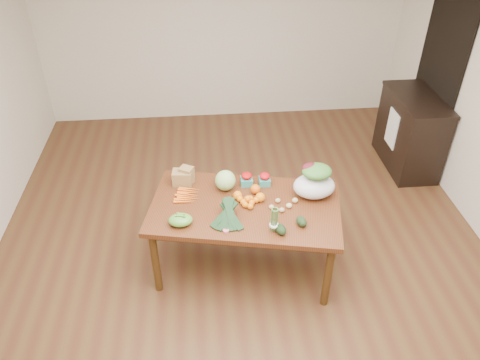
{
  "coord_description": "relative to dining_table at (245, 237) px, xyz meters",
  "views": [
    {
      "loc": [
        -0.34,
        -3.37,
        3.37
      ],
      "look_at": [
        -0.03,
        0.0,
        0.92
      ],
      "focal_mm": 35.0,
      "sensor_mm": 36.0,
      "label": 1
    }
  ],
  "objects": [
    {
      "name": "floor",
      "position": [
        -0.01,
        0.15,
        -0.38
      ],
      "size": [
        6.0,
        6.0,
        0.0
      ],
      "primitive_type": "plane",
      "color": "#52361C",
      "rests_on": "ground"
    },
    {
      "name": "room_walls",
      "position": [
        -0.01,
        0.15,
        0.97
      ],
      "size": [
        5.02,
        6.02,
        2.7
      ],
      "color": "beige",
      "rests_on": "floor"
    },
    {
      "name": "dining_table",
      "position": [
        0.0,
        0.0,
        0.0
      ],
      "size": [
        1.83,
        1.25,
        0.75
      ],
      "primitive_type": "cube",
      "rotation": [
        0.0,
        0.0,
        -0.2
      ],
      "color": "#562C14",
      "rests_on": "floor"
    },
    {
      "name": "doorway_dark",
      "position": [
        2.47,
        1.75,
        0.68
      ],
      "size": [
        0.02,
        1.0,
        2.1
      ],
      "primitive_type": "cube",
      "color": "black",
      "rests_on": "floor"
    },
    {
      "name": "cabinet",
      "position": [
        2.21,
        1.58,
        0.1
      ],
      "size": [
        0.52,
        1.02,
        0.94
      ],
      "primitive_type": "cube",
      "color": "black",
      "rests_on": "floor"
    },
    {
      "name": "dish_towel",
      "position": [
        1.95,
        1.55,
        0.18
      ],
      "size": [
        0.02,
        0.28,
        0.45
      ],
      "primitive_type": "cube",
      "color": "white",
      "rests_on": "cabinet"
    },
    {
      "name": "paper_bag",
      "position": [
        -0.55,
        0.39,
        0.46
      ],
      "size": [
        0.27,
        0.24,
        0.17
      ],
      "primitive_type": null,
      "rotation": [
        0.0,
        0.0,
        -0.2
      ],
      "color": "olive",
      "rests_on": "dining_table"
    },
    {
      "name": "cabbage",
      "position": [
        -0.16,
        0.27,
        0.47
      ],
      "size": [
        0.19,
        0.19,
        0.19
      ],
      "primitive_type": "sphere",
      "color": "#AECF77",
      "rests_on": "dining_table"
    },
    {
      "name": "strawberry_basket_a",
      "position": [
        0.05,
        0.32,
        0.42
      ],
      "size": [
        0.13,
        0.13,
        0.1
      ],
      "primitive_type": null,
      "rotation": [
        0.0,
        0.0,
        -0.2
      ],
      "color": "#B20D0B",
      "rests_on": "dining_table"
    },
    {
      "name": "strawberry_basket_b",
      "position": [
        0.21,
        0.3,
        0.42
      ],
      "size": [
        0.12,
        0.12,
        0.09
      ],
      "primitive_type": null,
      "rotation": [
        0.0,
        0.0,
        -0.2
      ],
      "color": "red",
      "rests_on": "dining_table"
    },
    {
      "name": "orange_a",
      "position": [
        -0.06,
        0.1,
        0.42
      ],
      "size": [
        0.08,
        0.08,
        0.08
      ],
      "primitive_type": "sphere",
      "color": "orange",
      "rests_on": "dining_table"
    },
    {
      "name": "orange_b",
      "position": [
        0.11,
        0.17,
        0.42
      ],
      "size": [
        0.09,
        0.09,
        0.09
      ],
      "primitive_type": "sphere",
      "color": "#DD600D",
      "rests_on": "dining_table"
    },
    {
      "name": "orange_c",
      "position": [
        0.14,
        0.05,
        0.42
      ],
      "size": [
        0.09,
        0.09,
        0.09
      ],
      "primitive_type": "sphere",
      "color": "orange",
      "rests_on": "dining_table"
    },
    {
      "name": "mandarin_cluster",
      "position": [
        0.03,
        0.02,
        0.42
      ],
      "size": [
        0.21,
        0.21,
        0.09
      ],
      "primitive_type": null,
      "rotation": [
        0.0,
        0.0,
        -0.2
      ],
      "color": "orange",
      "rests_on": "dining_table"
    },
    {
      "name": "carrots",
      "position": [
        -0.51,
        0.18,
        0.39
      ],
      "size": [
        0.26,
        0.28,
        0.03
      ],
      "primitive_type": null,
      "rotation": [
        0.0,
        0.0,
        -0.2
      ],
      "color": "orange",
      "rests_on": "dining_table"
    },
    {
      "name": "snap_pea_bag",
      "position": [
        -0.57,
        -0.2,
        0.42
      ],
      "size": [
        0.21,
        0.15,
        0.09
      ],
      "primitive_type": "ellipsoid",
      "color": "#5C9632",
      "rests_on": "dining_table"
    },
    {
      "name": "kale_bunch",
      "position": [
        -0.17,
        -0.23,
        0.45
      ],
      "size": [
        0.39,
        0.46,
        0.16
      ],
      "primitive_type": null,
      "rotation": [
        0.0,
        0.0,
        -0.2
      ],
      "color": "black",
      "rests_on": "dining_table"
    },
    {
      "name": "asparagus_bundle",
      "position": [
        0.2,
        -0.35,
        0.5
      ],
      "size": [
        0.1,
        0.13,
        0.26
      ],
      "primitive_type": null,
      "rotation": [
        0.15,
        0.0,
        -0.2
      ],
      "color": "#5B883E",
      "rests_on": "dining_table"
    },
    {
      "name": "potato_a",
      "position": [
        0.23,
        -0.06,
        0.4
      ],
      "size": [
        0.05,
        0.04,
        0.04
      ],
      "primitive_type": "ellipsoid",
      "color": "tan",
      "rests_on": "dining_table"
    },
    {
      "name": "potato_b",
      "position": [
        0.31,
        -0.12,
        0.4
      ],
      "size": [
        0.05,
        0.05,
        0.04
      ],
      "primitive_type": "ellipsoid",
      "color": "tan",
      "rests_on": "dining_table"
    },
    {
      "name": "potato_c",
      "position": [
        0.45,
        0.0,
        0.4
      ],
      "size": [
        0.06,
        0.05,
        0.05
      ],
      "primitive_type": "ellipsoid",
      "color": "tan",
      "rests_on": "dining_table"
    },
    {
      "name": "potato_d",
      "position": [
        0.3,
        0.02,
        0.4
      ],
      "size": [
        0.05,
        0.04,
        0.04
      ],
      "primitive_type": "ellipsoid",
      "color": "tan",
      "rests_on": "dining_table"
    },
    {
      "name": "potato_e",
      "position": [
        0.38,
        -0.07,
        0.4
      ],
      "size": [
        0.05,
        0.05,
        0.05
      ],
      "primitive_type": "ellipsoid",
      "color": "#D6C47C",
      "rests_on": "dining_table"
    },
    {
      "name": "avocado_a",
      "position": [
        0.26,
        -0.38,
        0.42
      ],
      "size": [
        0.11,
        0.14,
        0.08
      ],
      "primitive_type": "ellipsoid",
      "rotation": [
        0.0,
        0.0,
        0.3
      ],
      "color": "black",
      "rests_on": "dining_table"
    },
    {
      "name": "avocado_b",
      "position": [
        0.44,
        -0.3,
        0.41
      ],
      "size": [
        0.11,
        0.14,
        0.08
      ],
      "primitive_type": "ellipsoid",
      "rotation": [
        0.0,
        0.0,
        0.3
      ],
      "color": "black",
      "rests_on": "dining_table"
    },
    {
      "name": "salad_bag",
      "position": [
        0.63,
        0.09,
        0.52
      ],
      "size": [
        0.43,
        0.36,
        0.3
      ],
      "primitive_type": null,
      "rotation": [
        0.0,
        0.0,
        -0.2
      ],
      "color": "silver",
      "rests_on": "dining_table"
    }
  ]
}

